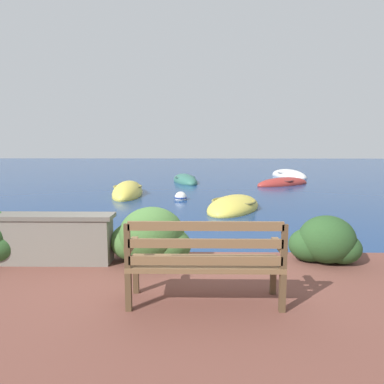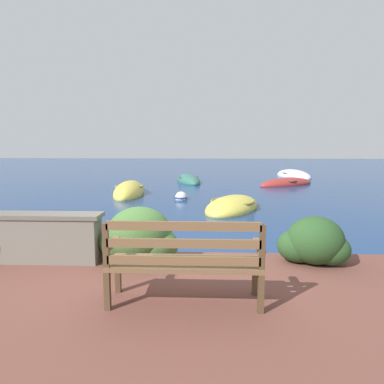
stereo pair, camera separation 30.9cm
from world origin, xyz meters
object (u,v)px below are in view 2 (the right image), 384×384
at_px(rowboat_mid, 129,192).
at_px(rowboat_far, 286,184).
at_px(park_bench, 184,260).
at_px(rowboat_nearest, 232,207).
at_px(rowboat_distant, 293,176).
at_px(mooring_buoy, 181,197).
at_px(rowboat_outer, 188,181).

relative_size(rowboat_mid, rowboat_far, 1.10).
xyz_separation_m(park_bench, rowboat_mid, (-2.70, 9.29, -0.63)).
bearing_deg(park_bench, rowboat_far, 64.69).
height_order(rowboat_nearest, rowboat_mid, rowboat_mid).
relative_size(rowboat_mid, rowboat_distant, 1.01).
xyz_separation_m(park_bench, rowboat_nearest, (0.98, 6.45, -0.65)).
xyz_separation_m(park_bench, mooring_buoy, (-0.64, 8.16, -0.63)).
bearing_deg(mooring_buoy, park_bench, -85.49).
distance_m(rowboat_nearest, rowboat_mid, 4.65).
relative_size(rowboat_nearest, rowboat_distant, 0.91).
height_order(rowboat_outer, rowboat_distant, rowboat_distant).
relative_size(rowboat_far, rowboat_outer, 0.98).
bearing_deg(rowboat_far, park_bench, -139.18).
bearing_deg(rowboat_mid, rowboat_far, 110.95).
relative_size(park_bench, rowboat_nearest, 0.53).
relative_size(rowboat_nearest, rowboat_mid, 0.90).
bearing_deg(rowboat_nearest, rowboat_outer, 36.71).
bearing_deg(mooring_buoy, rowboat_outer, 90.41).
relative_size(rowboat_outer, mooring_buoy, 6.90).
bearing_deg(park_bench, rowboat_mid, 98.33).
height_order(park_bench, rowboat_far, park_bench).
bearing_deg(rowboat_outer, rowboat_distant, 99.10).
bearing_deg(rowboat_nearest, rowboat_distant, 0.37).
distance_m(rowboat_mid, rowboat_outer, 4.71).
distance_m(rowboat_nearest, rowboat_far, 6.69).
relative_size(rowboat_nearest, rowboat_far, 0.99).
distance_m(rowboat_mid, rowboat_distant, 10.55).
bearing_deg(rowboat_nearest, mooring_buoy, 67.05).
relative_size(rowboat_mid, mooring_buoy, 7.47).
bearing_deg(rowboat_far, rowboat_distant, 39.92).
height_order(rowboat_mid, mooring_buoy, rowboat_mid).
relative_size(rowboat_nearest, mooring_buoy, 6.71).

